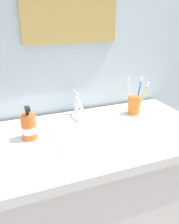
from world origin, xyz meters
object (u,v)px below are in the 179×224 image
(soap_dispenser, at_px, (29,127))
(faucet, at_px, (77,103))
(toothbrush_cup, at_px, (134,105))
(toothbrush_blue, at_px, (139,93))
(toothbrush_yellow, at_px, (143,96))
(toothbrush_white, at_px, (129,93))

(soap_dispenser, bearing_deg, faucet, 30.95)
(toothbrush_cup, bearing_deg, toothbrush_blue, -24.21)
(toothbrush_yellow, distance_m, toothbrush_white, 0.07)
(toothbrush_white, distance_m, toothbrush_blue, 0.05)
(toothbrush_white, distance_m, soap_dispenser, 0.56)
(toothbrush_cup, bearing_deg, toothbrush_white, 152.94)
(faucet, xyz_separation_m, soap_dispenser, (-0.28, -0.17, -0.01))
(toothbrush_yellow, distance_m, soap_dispenser, 0.60)
(faucet, relative_size, toothbrush_yellow, 0.83)
(toothbrush_cup, height_order, soap_dispenser, soap_dispenser)
(faucet, bearing_deg, soap_dispenser, -149.05)
(faucet, distance_m, toothbrush_white, 0.29)
(faucet, xyz_separation_m, toothbrush_cup, (0.30, -0.09, -0.02))
(toothbrush_cup, height_order, toothbrush_white, toothbrush_white)
(toothbrush_white, height_order, soap_dispenser, toothbrush_white)
(faucet, relative_size, soap_dispenser, 0.99)
(toothbrush_white, bearing_deg, toothbrush_blue, -25.87)
(toothbrush_blue, height_order, soap_dispenser, toothbrush_blue)
(toothbrush_yellow, bearing_deg, toothbrush_cup, 124.31)
(toothbrush_cup, distance_m, toothbrush_blue, 0.07)
(faucet, xyz_separation_m, toothbrush_white, (0.27, -0.08, 0.05))
(faucet, height_order, toothbrush_white, toothbrush_white)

